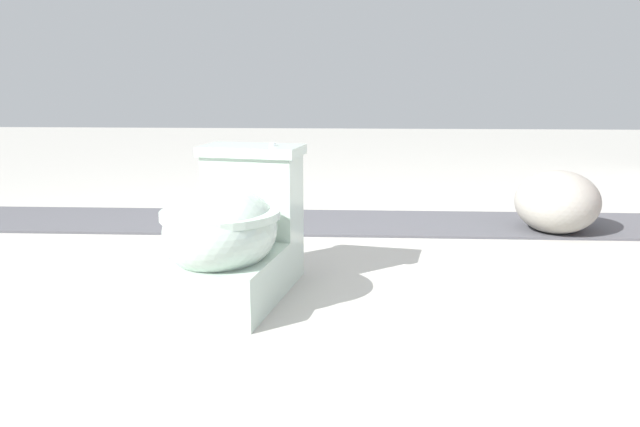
# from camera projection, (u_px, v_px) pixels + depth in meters

# --- Properties ---
(ground_plane) EXTENTS (14.00, 14.00, 0.00)m
(ground_plane) POSITION_uv_depth(u_px,v_px,m) (253.00, 299.00, 2.15)
(ground_plane) COLOR #A8A59E
(gravel_strip) EXTENTS (0.56, 8.00, 0.01)m
(gravel_strip) POSITION_uv_depth(u_px,v_px,m) (382.00, 223.00, 3.23)
(gravel_strip) COLOR #4C4C51
(gravel_strip) RESTS_ON ground
(toilet) EXTENTS (0.69, 0.49, 0.52)m
(toilet) POSITION_uv_depth(u_px,v_px,m) (232.00, 235.00, 2.13)
(toilet) COLOR #B2C6B7
(toilet) RESTS_ON ground
(boulder_near) EXTENTS (0.53, 0.52, 0.31)m
(boulder_near) POSITION_uv_depth(u_px,v_px,m) (557.00, 202.00, 3.03)
(boulder_near) COLOR gray
(boulder_near) RESTS_ON ground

